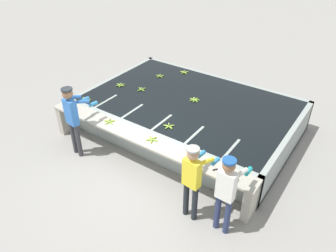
# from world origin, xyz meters

# --- Properties ---
(ground_plane) EXTENTS (80.00, 80.00, 0.00)m
(ground_plane) POSITION_xyz_m (0.00, 0.00, 0.00)
(ground_plane) COLOR gray
(ground_plane) RESTS_ON ground
(wash_tank) EXTENTS (5.33, 3.56, 0.83)m
(wash_tank) POSITION_xyz_m (-0.00, 2.21, 0.41)
(wash_tank) COLOR gray
(wash_tank) RESTS_ON ground
(work_ledge) EXTENTS (5.33, 0.45, 0.83)m
(work_ledge) POSITION_xyz_m (0.00, 0.23, 0.61)
(work_ledge) COLOR #A8A393
(work_ledge) RESTS_ON ground
(worker_0) EXTENTS (0.47, 0.75, 1.76)m
(worker_0) POSITION_xyz_m (-1.59, -0.26, 1.08)
(worker_0) COLOR #38383D
(worker_0) RESTS_ON ground
(worker_1) EXTENTS (0.45, 0.73, 1.64)m
(worker_1) POSITION_xyz_m (1.65, -0.37, 0.99)
(worker_1) COLOR #1E2328
(worker_1) RESTS_ON ground
(worker_2) EXTENTS (0.42, 0.72, 1.65)m
(worker_2) POSITION_xyz_m (2.28, -0.31, 1.00)
(worker_2) COLOR navy
(worker_2) RESTS_ON ground
(banana_bunch_floating_0) EXTENTS (0.28, 0.28, 0.08)m
(banana_bunch_floating_0) POSITION_xyz_m (-1.41, 1.98, 0.84)
(banana_bunch_floating_0) COLOR #75A333
(banana_bunch_floating_0) RESTS_ON wash_tank
(banana_bunch_floating_1) EXTENTS (0.28, 0.26, 0.08)m
(banana_bunch_floating_1) POSITION_xyz_m (-2.06, 1.85, 0.84)
(banana_bunch_floating_1) COLOR #75A333
(banana_bunch_floating_1) RESTS_ON wash_tank
(banana_bunch_floating_2) EXTENTS (0.28, 0.28, 0.08)m
(banana_bunch_floating_2) POSITION_xyz_m (0.08, 2.31, 0.84)
(banana_bunch_floating_2) COLOR #7FAD33
(banana_bunch_floating_2) RESTS_ON wash_tank
(banana_bunch_floating_3) EXTENTS (0.28, 0.27, 0.08)m
(banana_bunch_floating_3) POSITION_xyz_m (0.24, 0.91, 0.84)
(banana_bunch_floating_3) COLOR #8CB738
(banana_bunch_floating_3) RESTS_ON wash_tank
(banana_bunch_floating_4) EXTENTS (0.27, 0.27, 0.08)m
(banana_bunch_floating_4) POSITION_xyz_m (-1.06, 3.61, 0.84)
(banana_bunch_floating_4) COLOR #93BC3D
(banana_bunch_floating_4) RESTS_ON wash_tank
(banana_bunch_floating_5) EXTENTS (0.27, 0.28, 0.08)m
(banana_bunch_floating_5) POSITION_xyz_m (-2.25, 0.72, 0.84)
(banana_bunch_floating_5) COLOR #8CB738
(banana_bunch_floating_5) RESTS_ON wash_tank
(banana_bunch_floating_6) EXTENTS (0.28, 0.27, 0.08)m
(banana_bunch_floating_6) POSITION_xyz_m (-1.51, 2.98, 0.84)
(banana_bunch_floating_6) COLOR #75A333
(banana_bunch_floating_6) RESTS_ON wash_tank
(banana_bunch_ledge_0) EXTENTS (0.27, 0.28, 0.08)m
(banana_bunch_ledge_0) POSITION_xyz_m (0.25, 0.28, 0.84)
(banana_bunch_ledge_0) COLOR #8CB738
(banana_bunch_ledge_0) RESTS_ON work_ledge
(banana_bunch_ledge_1) EXTENTS (0.28, 0.26, 0.08)m
(banana_bunch_ledge_1) POSITION_xyz_m (-1.00, 0.28, 0.84)
(banana_bunch_ledge_1) COLOR #8CB738
(banana_bunch_ledge_1) RESTS_ON work_ledge
(knife_0) EXTENTS (0.28, 0.26, 0.02)m
(knife_0) POSITION_xyz_m (-2.33, 0.18, 0.83)
(knife_0) COLOR silver
(knife_0) RESTS_ON work_ledge
(knife_1) EXTENTS (0.24, 0.30, 0.02)m
(knife_1) POSITION_xyz_m (1.86, 0.24, 0.83)
(knife_1) COLOR silver
(knife_1) RESTS_ON work_ledge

